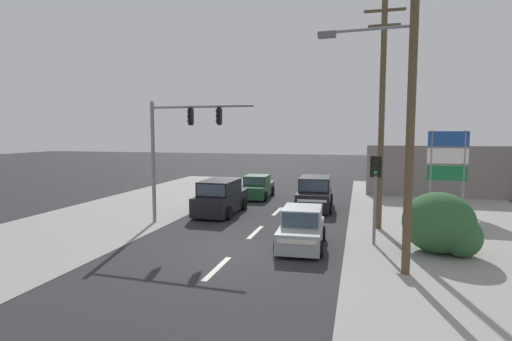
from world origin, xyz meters
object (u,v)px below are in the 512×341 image
at_px(utility_pole_midground_right, 382,112).
at_px(hatchback_receding_far, 302,229).
at_px(traffic_signal_mast, 176,140).
at_px(utility_pole_foreground_right, 407,93).
at_px(suv_oncoming_near, 315,194).
at_px(shopping_plaza_sign, 448,160).
at_px(suv_crossing_left, 221,198).
at_px(sedan_kerbside_parked, 257,187).
at_px(pedestal_signal_right_kerb, 375,185).

xyz_separation_m(utility_pole_midground_right, hatchback_receding_far, (-3.08, -3.78, -4.72)).
bearing_deg(traffic_signal_mast, utility_pole_foreground_right, -24.85).
xyz_separation_m(utility_pole_foreground_right, hatchback_receding_far, (-3.51, 2.30, -4.99)).
distance_m(utility_pole_midground_right, suv_oncoming_near, 7.11).
height_order(shopping_plaza_sign, suv_crossing_left, shopping_plaza_sign).
bearing_deg(sedan_kerbside_parked, pedestal_signal_right_kerb, -53.79).
relative_size(utility_pole_midground_right, suv_crossing_left, 2.28).
height_order(shopping_plaza_sign, sedan_kerbside_parked, shopping_plaza_sign).
relative_size(utility_pole_midground_right, hatchback_receding_far, 2.80).
distance_m(utility_pole_midground_right, sedan_kerbside_parked, 11.72).
distance_m(utility_pole_foreground_right, suv_oncoming_near, 12.05).
xyz_separation_m(shopping_plaza_sign, suv_crossing_left, (-12.15, -3.36, -2.10)).
distance_m(utility_pole_midground_right, suv_crossing_left, 9.62).
bearing_deg(utility_pole_midground_right, shopping_plaza_sign, 51.95).
bearing_deg(suv_oncoming_near, pedestal_signal_right_kerb, -65.97).
xyz_separation_m(traffic_signal_mast, pedestal_signal_right_kerb, (9.22, -1.32, -1.73)).
distance_m(traffic_signal_mast, sedan_kerbside_parked, 9.68).
distance_m(pedestal_signal_right_kerb, suv_oncoming_near, 7.88).
distance_m(shopping_plaza_sign, suv_oncoming_near, 7.57).
height_order(utility_pole_foreground_right, suv_crossing_left, utility_pole_foreground_right).
bearing_deg(hatchback_receding_far, pedestal_signal_right_kerb, 19.40).
distance_m(traffic_signal_mast, suv_oncoming_near, 8.97).
bearing_deg(suv_crossing_left, traffic_signal_mast, -111.49).
bearing_deg(shopping_plaza_sign, pedestal_signal_right_kerb, -118.17).
bearing_deg(pedestal_signal_right_kerb, suv_oncoming_near, 114.03).
height_order(utility_pole_foreground_right, sedan_kerbside_parked, utility_pole_foreground_right).
distance_m(traffic_signal_mast, shopping_plaza_sign, 14.80).
bearing_deg(hatchback_receding_far, suv_oncoming_near, 92.61).
distance_m(utility_pole_foreground_right, pedestal_signal_right_kerb, 4.70).
relative_size(traffic_signal_mast, suv_crossing_left, 1.32).
relative_size(utility_pole_foreground_right, suv_oncoming_near, 2.31).
bearing_deg(utility_pole_midground_right, pedestal_signal_right_kerb, -96.15).
bearing_deg(sedan_kerbside_parked, suv_oncoming_near, -36.01).
bearing_deg(sedan_kerbside_parked, utility_pole_foreground_right, -58.70).
distance_m(utility_pole_foreground_right, utility_pole_midground_right, 6.11).
height_order(traffic_signal_mast, shopping_plaza_sign, traffic_signal_mast).
relative_size(pedestal_signal_right_kerb, suv_oncoming_near, 0.77).
bearing_deg(hatchback_receding_far, suv_crossing_left, 134.90).
bearing_deg(shopping_plaza_sign, hatchback_receding_far, -128.54).
xyz_separation_m(utility_pole_midground_right, pedestal_signal_right_kerb, (-0.30, -2.80, -3.01)).
xyz_separation_m(utility_pole_midground_right, sedan_kerbside_parked, (-7.77, 7.39, -4.72)).
xyz_separation_m(shopping_plaza_sign, sedan_kerbside_parked, (-11.57, 2.54, -2.28)).
relative_size(utility_pole_foreground_right, hatchback_receding_far, 2.88).
relative_size(hatchback_receding_far, suv_crossing_left, 0.81).
bearing_deg(utility_pole_foreground_right, traffic_signal_mast, 155.15).
height_order(pedestal_signal_right_kerb, suv_oncoming_near, pedestal_signal_right_kerb).
distance_m(suv_crossing_left, suv_oncoming_near, 5.62).
bearing_deg(traffic_signal_mast, suv_crossing_left, 68.51).
bearing_deg(hatchback_receding_far, utility_pole_midground_right, 50.83).
height_order(utility_pole_midground_right, pedestal_signal_right_kerb, utility_pole_midground_right).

